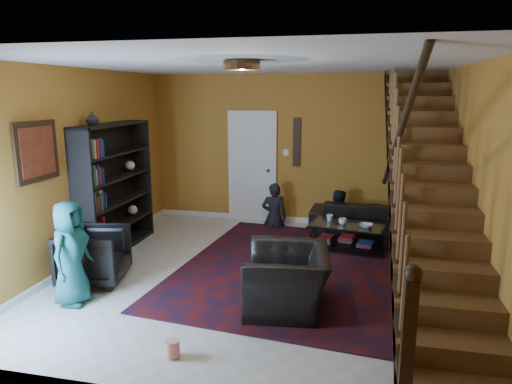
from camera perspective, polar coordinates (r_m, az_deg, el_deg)
floor at (r=6.35m, az=0.19°, el=-10.39°), size 5.50×5.50×0.00m
room at (r=7.89m, az=-7.24°, el=-5.51°), size 5.50×5.50×5.50m
staircase at (r=5.89m, az=20.83°, el=1.19°), size 0.95×5.02×3.18m
bookshelf at (r=7.46m, az=-17.13°, el=0.25°), size 0.35×1.80×2.00m
door at (r=8.79m, az=-0.46°, el=2.97°), size 0.82×0.05×2.05m
framed_picture at (r=6.20m, az=-25.75°, el=4.59°), size 0.04×0.74×0.74m
wall_hanging at (r=8.58m, az=5.11°, el=6.22°), size 0.14×0.03×0.90m
ceiling_fixture at (r=5.09m, az=-1.78°, el=15.55°), size 0.40×0.40×0.10m
rug at (r=6.57m, az=6.22°, el=-9.59°), size 3.80×4.23×0.02m
sofa at (r=8.32m, az=13.83°, el=-3.10°), size 2.04×0.87×0.59m
armchair_left at (r=6.39m, az=-19.57°, el=-7.48°), size 0.94×0.93×0.73m
armchair_right at (r=5.36m, az=3.91°, el=-10.82°), size 1.06×1.18×0.70m
person_adult_a at (r=8.51m, az=2.27°, el=-3.10°), size 0.48×0.33×1.28m
person_adult_b at (r=8.40m, az=10.07°, el=-3.77°), size 0.59×0.47×1.20m
person_child at (r=5.78m, az=-22.14°, el=-7.07°), size 0.40×0.61×1.25m
coffee_table at (r=7.38m, az=11.29°, el=-5.34°), size 1.23×0.85×0.43m
cup_a at (r=7.28m, az=10.78°, el=-3.62°), size 0.16×0.16×0.10m
cup_b at (r=7.45m, az=9.19°, el=-3.20°), size 0.13×0.13×0.10m
bowl at (r=7.23m, az=13.58°, el=-4.08°), size 0.25×0.25×0.05m
vase at (r=6.89m, az=-19.78°, el=8.63°), size 0.18×0.18×0.19m
popcorn_bucket at (r=4.61m, az=-10.41°, el=-18.63°), size 0.14×0.14×0.16m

